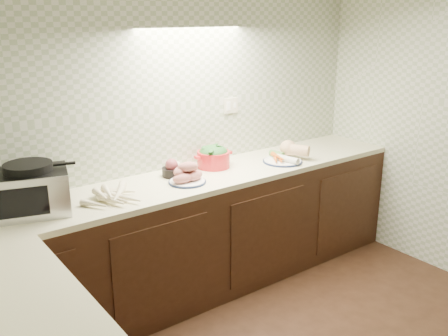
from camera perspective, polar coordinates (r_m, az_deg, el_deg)
room at (r=2.32m, az=17.26°, el=6.60°), size 3.60×3.60×2.60m
counter at (r=2.82m, az=-5.79°, el=-16.85°), size 3.60×3.60×0.90m
toaster_oven at (r=3.12m, az=-21.23°, el=-2.35°), size 0.50×0.43×0.30m
parsnip_pile at (r=3.21m, az=-13.28°, el=-3.10°), size 0.41×0.37×0.08m
sweet_potato_plate at (r=3.45m, az=-4.32°, el=-0.82°), size 0.26×0.26×0.15m
onion_bowl at (r=3.60m, az=-5.81°, el=-0.17°), size 0.17×0.17×0.13m
dutch_oven at (r=3.78m, az=-1.21°, el=1.33°), size 0.31×0.27×0.17m
veg_plate at (r=4.02m, az=7.00°, el=1.69°), size 0.40×0.40×0.14m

